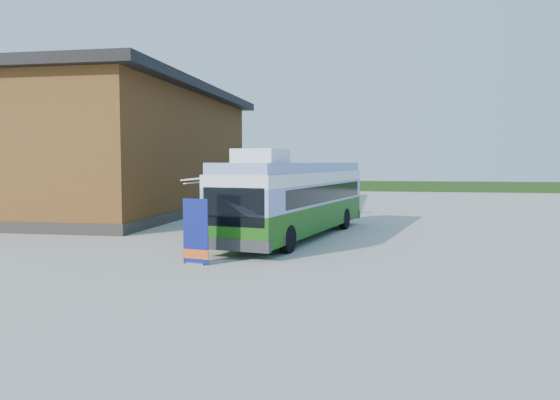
% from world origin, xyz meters
% --- Properties ---
extents(ground, '(100.00, 100.00, 0.00)m').
position_xyz_m(ground, '(0.00, 0.00, 0.00)').
color(ground, '#BCB7AD').
rests_on(ground, ground).
extents(barn, '(9.60, 21.20, 7.50)m').
position_xyz_m(barn, '(-10.50, 10.00, 3.59)').
color(barn, brown).
rests_on(barn, ground).
extents(hedge, '(40.00, 3.00, 1.00)m').
position_xyz_m(hedge, '(8.00, 38.00, 0.50)').
color(hedge, '#264419').
rests_on(hedge, ground).
extents(bus, '(4.70, 11.64, 3.50)m').
position_xyz_m(bus, '(0.60, 1.00, 1.67)').
color(bus, '#1A6711').
rests_on(bus, ground).
extents(awning, '(3.09, 4.21, 0.49)m').
position_xyz_m(awning, '(-1.96, 0.69, 2.55)').
color(awning, white).
rests_on(awning, ground).
extents(banner, '(0.85, 0.30, 1.97)m').
position_xyz_m(banner, '(-1.46, -5.38, 0.81)').
color(banner, navy).
rests_on(banner, ground).
extents(picnic_table, '(1.83, 1.71, 0.87)m').
position_xyz_m(picnic_table, '(-2.16, 1.46, 0.65)').
color(picnic_table, tan).
rests_on(picnic_table, ground).
extents(person_a, '(0.69, 0.57, 1.62)m').
position_xyz_m(person_a, '(0.10, 2.74, 0.81)').
color(person_a, '#999999').
rests_on(person_a, ground).
extents(person_b, '(0.83, 0.97, 1.74)m').
position_xyz_m(person_b, '(1.45, 10.63, 0.87)').
color(person_b, '#999999').
rests_on(person_b, ground).
extents(slurry_tanker, '(3.48, 6.09, 2.38)m').
position_xyz_m(slurry_tanker, '(-5.70, 19.80, 1.37)').
color(slurry_tanker, '#207B16').
rests_on(slurry_tanker, ground).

